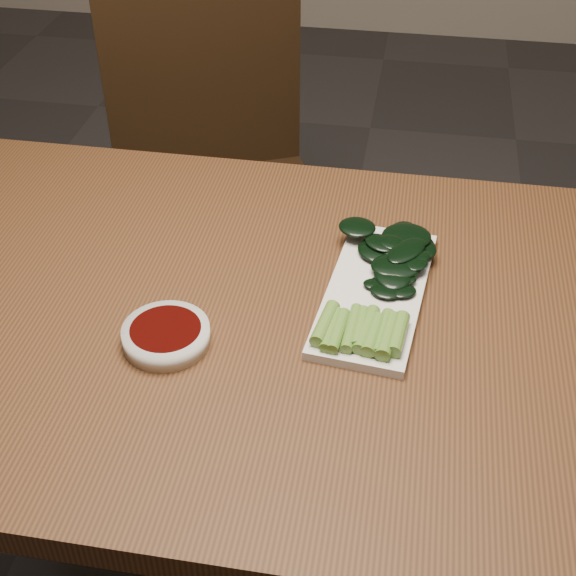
{
  "coord_description": "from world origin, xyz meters",
  "views": [
    {
      "loc": [
        0.16,
        -0.83,
        1.48
      ],
      "look_at": [
        0.01,
        0.04,
        0.76
      ],
      "focal_mm": 50.0,
      "sensor_mm": 36.0,
      "label": 1
    }
  ],
  "objects_px": {
    "gai_lan": "(386,274)",
    "sauce_bowl": "(166,335)",
    "table": "(277,348)",
    "chair_far": "(219,179)",
    "serving_plate": "(375,293)"
  },
  "relations": [
    {
      "from": "table",
      "to": "serving_plate",
      "type": "height_order",
      "value": "serving_plate"
    },
    {
      "from": "chair_far",
      "to": "sauce_bowl",
      "type": "relative_size",
      "value": 7.68
    },
    {
      "from": "chair_far",
      "to": "sauce_bowl",
      "type": "height_order",
      "value": "chair_far"
    },
    {
      "from": "chair_far",
      "to": "gai_lan",
      "type": "height_order",
      "value": "chair_far"
    },
    {
      "from": "serving_plate",
      "to": "gai_lan",
      "type": "bearing_deg",
      "value": 63.37
    },
    {
      "from": "gai_lan",
      "to": "sauce_bowl",
      "type": "bearing_deg",
      "value": -148.89
    },
    {
      "from": "serving_plate",
      "to": "table",
      "type": "bearing_deg",
      "value": -158.15
    },
    {
      "from": "chair_far",
      "to": "serving_plate",
      "type": "distance_m",
      "value": 0.85
    },
    {
      "from": "table",
      "to": "gai_lan",
      "type": "bearing_deg",
      "value": 27.85
    },
    {
      "from": "sauce_bowl",
      "to": "gai_lan",
      "type": "height_order",
      "value": "gai_lan"
    },
    {
      "from": "table",
      "to": "chair_far",
      "type": "relative_size",
      "value": 1.57
    },
    {
      "from": "gai_lan",
      "to": "chair_far",
      "type": "bearing_deg",
      "value": 122.15
    },
    {
      "from": "table",
      "to": "serving_plate",
      "type": "bearing_deg",
      "value": 21.85
    },
    {
      "from": "gai_lan",
      "to": "serving_plate",
      "type": "bearing_deg",
      "value": -116.63
    },
    {
      "from": "table",
      "to": "serving_plate",
      "type": "distance_m",
      "value": 0.16
    }
  ]
}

